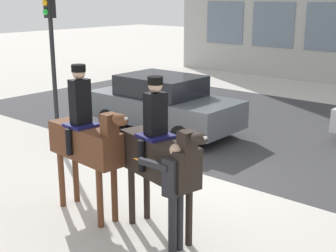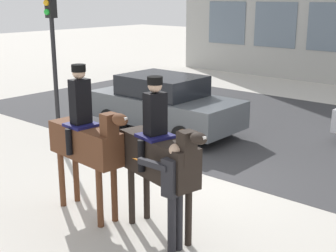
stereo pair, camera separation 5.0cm
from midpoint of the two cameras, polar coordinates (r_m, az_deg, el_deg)
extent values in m
plane|color=beige|center=(9.76, 3.89, -7.15)|extent=(80.00, 80.00, 0.00)
cube|color=#38383A|center=(13.67, 15.84, -1.00)|extent=(21.34, 8.50, 0.01)
cube|color=slate|center=(24.18, 6.86, 12.39)|extent=(2.15, 0.02, 2.07)
cube|color=slate|center=(22.80, 12.60, 11.95)|extent=(2.15, 0.02, 2.07)
cube|color=slate|center=(21.68, 18.98, 11.32)|extent=(2.15, 0.02, 2.07)
cube|color=#59331E|center=(8.19, -10.26, -2.03)|extent=(1.63, 0.57, 0.57)
cylinder|color=#59331E|center=(8.12, -6.73, -8.10)|extent=(0.11, 0.11, 1.04)
cylinder|color=#59331E|center=(7.95, -8.48, -8.70)|extent=(0.11, 0.11, 1.04)
cylinder|color=#59331E|center=(8.99, -11.33, -5.91)|extent=(0.11, 0.11, 1.04)
cylinder|color=#59331E|center=(8.84, -12.99, -6.40)|extent=(0.11, 0.11, 1.04)
cube|color=#59331E|center=(7.54, -7.32, -0.55)|extent=(0.22, 0.26, 0.56)
cube|color=black|center=(7.63, -7.88, -0.22)|extent=(0.05, 0.08, 0.50)
ellipsoid|color=#59331E|center=(7.27, -6.04, 0.77)|extent=(0.34, 0.22, 0.19)
cube|color=silver|center=(7.19, -5.56, 0.79)|extent=(0.12, 0.06, 0.08)
cylinder|color=black|center=(8.90, -13.34, -1.48)|extent=(0.09, 0.09, 0.55)
cube|color=#14144C|center=(8.17, -10.69, 0.13)|extent=(0.52, 0.52, 0.05)
cube|color=black|center=(8.07, -10.83, 2.95)|extent=(0.25, 0.34, 0.76)
sphere|color=#D1A889|center=(7.98, -11.01, 6.40)|extent=(0.22, 0.22, 0.22)
cylinder|color=black|center=(7.97, -11.04, 6.94)|extent=(0.24, 0.24, 0.12)
cylinder|color=black|center=(8.39, -9.09, -1.15)|extent=(0.11, 0.11, 0.46)
cylinder|color=black|center=(8.10, -12.17, -1.92)|extent=(0.11, 0.11, 0.46)
cube|color=black|center=(7.36, -1.33, -3.87)|extent=(1.65, 0.78, 0.64)
cylinder|color=black|center=(7.34, 2.37, -10.85)|extent=(0.11, 0.11, 1.00)
cylinder|color=black|center=(7.17, 0.43, -11.52)|extent=(0.11, 0.11, 1.00)
cylinder|color=black|center=(8.18, -2.78, -7.99)|extent=(0.11, 0.11, 1.00)
cylinder|color=black|center=(8.03, -4.62, -8.50)|extent=(0.11, 0.11, 1.00)
cube|color=black|center=(6.72, 2.15, -2.69)|extent=(0.25, 0.28, 0.50)
cube|color=#382314|center=(6.80, 1.52, -2.27)|extent=(0.06, 0.09, 0.45)
ellipsoid|color=black|center=(6.47, 3.61, -1.51)|extent=(0.32, 0.26, 0.17)
cube|color=silver|center=(6.40, 4.11, -1.51)|extent=(0.11, 0.07, 0.07)
cylinder|color=#382314|center=(8.05, -4.81, -2.99)|extent=(0.09, 0.09, 0.55)
cube|color=#14144C|center=(7.32, -1.71, -1.21)|extent=(0.57, 0.57, 0.05)
cube|color=black|center=(7.22, -1.73, 1.53)|extent=(0.28, 0.36, 0.66)
sphere|color=#D1A889|center=(7.13, -1.76, 4.96)|extent=(0.22, 0.22, 0.22)
cylinder|color=black|center=(7.11, -1.77, 5.57)|extent=(0.24, 0.24, 0.12)
cylinder|color=black|center=(7.55, -0.02, -2.85)|extent=(0.11, 0.11, 0.51)
cylinder|color=black|center=(7.26, -3.44, -3.66)|extent=(0.11, 0.11, 0.51)
cylinder|color=#232328|center=(7.12, 0.34, -11.95)|extent=(0.13, 0.13, 0.95)
cylinder|color=#232328|center=(7.23, 1.17, -11.50)|extent=(0.13, 0.13, 0.95)
cube|color=#232328|center=(6.86, 0.78, -6.06)|extent=(0.22, 0.40, 0.58)
sphere|color=#D1A889|center=(6.73, 0.79, -2.99)|extent=(0.20, 0.20, 0.20)
cube|color=#232328|center=(6.84, -1.96, -4.70)|extent=(0.55, 0.09, 0.09)
cone|color=orange|center=(7.07, -4.06, -4.07)|extent=(0.18, 0.04, 0.04)
cube|color=#51565B|center=(13.29, -0.62, 2.15)|extent=(4.41, 1.91, 0.75)
cube|color=black|center=(13.22, -0.99, 4.98)|extent=(2.20, 1.68, 0.56)
cylinder|color=black|center=(11.89, 1.58, -1.34)|extent=(0.62, 0.23, 0.62)
cylinder|color=black|center=(13.26, 6.36, 0.36)|extent=(0.62, 0.23, 0.62)
cylinder|color=black|center=(13.70, -7.36, 0.82)|extent=(0.62, 0.23, 0.62)
cylinder|color=black|center=(14.90, -2.37, 2.14)|extent=(0.62, 0.23, 0.62)
cylinder|color=black|center=(12.24, -13.77, 5.05)|extent=(0.11, 0.11, 3.25)
cube|color=black|center=(12.05, -14.40, 14.35)|extent=(0.24, 0.19, 0.72)
sphere|color=orange|center=(11.98, -14.87, 14.32)|extent=(0.15, 0.15, 0.15)
sphere|color=green|center=(11.99, -14.80, 13.29)|extent=(0.15, 0.15, 0.15)
camera|label=1|loc=(0.03, -90.18, -0.05)|focal=50.00mm
camera|label=2|loc=(0.03, 89.82, 0.05)|focal=50.00mm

